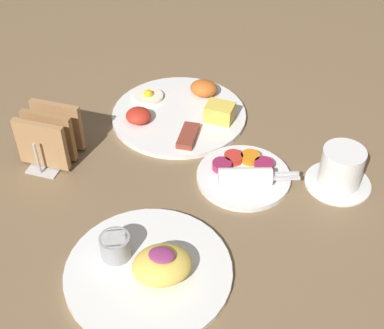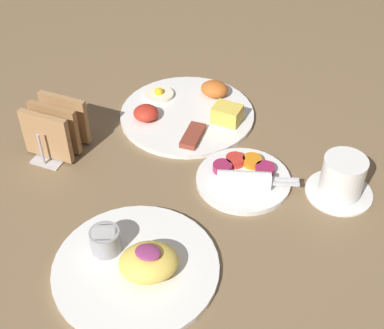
{
  "view_description": "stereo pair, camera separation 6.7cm",
  "coord_description": "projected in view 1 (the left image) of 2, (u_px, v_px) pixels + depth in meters",
  "views": [
    {
      "loc": [
        0.27,
        -0.68,
        0.67
      ],
      "look_at": [
        0.06,
        0.02,
        0.03
      ],
      "focal_mm": 50.0,
      "sensor_mm": 36.0,
      "label": 1
    },
    {
      "loc": [
        0.33,
        -0.65,
        0.67
      ],
      "look_at": [
        0.06,
        0.02,
        0.03
      ],
      "focal_mm": 50.0,
      "sensor_mm": 36.0,
      "label": 2
    }
  ],
  "objects": [
    {
      "name": "toast_rack",
      "position": [
        50.0,
        137.0,
        1.01
      ],
      "size": [
        0.1,
        0.12,
        0.1
      ],
      "color": "#B7B7BC",
      "rests_on": "ground_plane"
    },
    {
      "name": "plate_breakfast",
      "position": [
        181.0,
        112.0,
        1.13
      ],
      "size": [
        0.28,
        0.28,
        0.05
      ],
      "color": "white",
      "rests_on": "ground_plane"
    },
    {
      "name": "coffee_cup",
      "position": [
        341.0,
        169.0,
        0.95
      ],
      "size": [
        0.12,
        0.12,
        0.08
      ],
      "color": "white",
      "rests_on": "ground_plane"
    },
    {
      "name": "plate_condiments",
      "position": [
        244.0,
        174.0,
        0.98
      ],
      "size": [
        0.19,
        0.17,
        0.04
      ],
      "color": "white",
      "rests_on": "ground_plane"
    },
    {
      "name": "ground_plane",
      "position": [
        158.0,
        179.0,
        0.99
      ],
      "size": [
        3.0,
        3.0,
        0.0
      ],
      "primitive_type": "plane",
      "color": "brown"
    },
    {
      "name": "plate_foreground",
      "position": [
        149.0,
        267.0,
        0.82
      ],
      "size": [
        0.26,
        0.26,
        0.06
      ],
      "color": "white",
      "rests_on": "ground_plane"
    }
  ]
}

